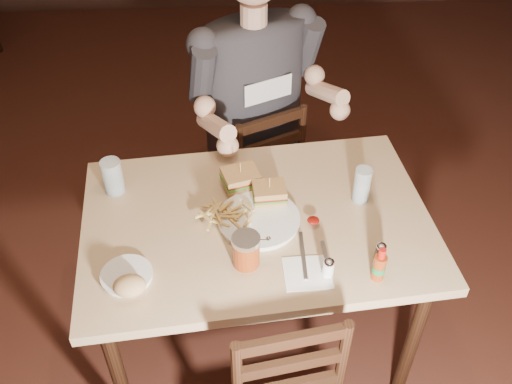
{
  "coord_description": "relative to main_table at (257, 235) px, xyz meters",
  "views": [
    {
      "loc": [
        0.1,
        -1.36,
        2.16
      ],
      "look_at": [
        0.19,
        0.09,
        0.85
      ],
      "focal_mm": 40.0,
      "sensor_mm": 36.0,
      "label": 1
    }
  ],
  "objects": [
    {
      "name": "main_table",
      "position": [
        0.0,
        0.0,
        0.0
      ],
      "size": [
        1.27,
        0.9,
        0.77
      ],
      "rotation": [
        0.0,
        0.0,
        0.09
      ],
      "color": "tan",
      "rests_on": "ground"
    },
    {
      "name": "glass_right",
      "position": [
        0.38,
        0.08,
        0.15
      ],
      "size": [
        0.07,
        0.07,
        0.14
      ],
      "primitive_type": "cylinder",
      "rotation": [
        0.0,
        0.0,
        0.09
      ],
      "color": "silver",
      "rests_on": "main_table"
    },
    {
      "name": "side_plate",
      "position": [
        -0.42,
        -0.24,
        0.09
      ],
      "size": [
        0.17,
        0.17,
        0.01
      ],
      "primitive_type": "cylinder",
      "rotation": [
        0.0,
        0.0,
        0.09
      ],
      "color": "white",
      "rests_on": "main_table"
    },
    {
      "name": "salt_shaker",
      "position": [
        0.21,
        -0.26,
        0.11
      ],
      "size": [
        0.04,
        0.04,
        0.07
      ],
      "primitive_type": null,
      "rotation": [
        0.0,
        0.0,
        0.09
      ],
      "color": "white",
      "rests_on": "main_table"
    },
    {
      "name": "fries_pile",
      "position": [
        -0.11,
        -0.0,
        0.12
      ],
      "size": [
        0.24,
        0.18,
        0.04
      ],
      "primitive_type": null,
      "rotation": [
        0.0,
        0.0,
        0.09
      ],
      "color": "tan",
      "rests_on": "dinner_plate"
    },
    {
      "name": "dinner_plate",
      "position": [
        0.01,
        -0.02,
        0.09
      ],
      "size": [
        0.3,
        0.3,
        0.02
      ],
      "primitive_type": "cylinder",
      "rotation": [
        0.0,
        0.0,
        0.09
      ],
      "color": "white",
      "rests_on": "main_table"
    },
    {
      "name": "ketchup_dollop",
      "position": [
        0.19,
        -0.04,
        0.1
      ],
      "size": [
        0.05,
        0.05,
        0.01
      ],
      "primitive_type": "ellipsoid",
      "rotation": [
        0.0,
        0.0,
        0.09
      ],
      "color": "maroon",
      "rests_on": "dinner_plate"
    },
    {
      "name": "pepper_shaker",
      "position": [
        0.38,
        -0.21,
        0.11
      ],
      "size": [
        0.04,
        0.04,
        0.06
      ],
      "primitive_type": null,
      "rotation": [
        0.0,
        0.0,
        0.09
      ],
      "color": "#38332D",
      "rests_on": "main_table"
    },
    {
      "name": "room_shell",
      "position": [
        -0.19,
        -0.04,
        0.71
      ],
      "size": [
        7.0,
        7.0,
        7.0
      ],
      "color": "black",
      "rests_on": "ground"
    },
    {
      "name": "chair_far",
      "position": [
        0.03,
        0.7,
        -0.28
      ],
      "size": [
        0.52,
        0.54,
        0.82
      ],
      "primitive_type": null,
      "rotation": [
        0.0,
        0.0,
        3.57
      ],
      "color": "black",
      "rests_on": "ground"
    },
    {
      "name": "bread_roll",
      "position": [
        -0.4,
        -0.3,
        0.12
      ],
      "size": [
        0.11,
        0.09,
        0.06
      ],
      "primitive_type": "ellipsoid",
      "rotation": [
        0.0,
        0.0,
        0.09
      ],
      "color": "tan",
      "rests_on": "side_plate"
    },
    {
      "name": "diner",
      "position": [
        0.05,
        0.65,
        0.26
      ],
      "size": [
        0.74,
        0.68,
        1.04
      ],
      "primitive_type": null,
      "rotation": [
        0.0,
        0.0,
        0.43
      ],
      "color": "#29282C",
      "rests_on": "chair_far"
    },
    {
      "name": "napkin",
      "position": [
        0.14,
        -0.25,
        0.08
      ],
      "size": [
        0.15,
        0.14,
        0.0
      ],
      "primitive_type": "cube",
      "rotation": [
        0.0,
        0.0,
        0.02
      ],
      "color": "white",
      "rests_on": "main_table"
    },
    {
      "name": "syrup_dispenser",
      "position": [
        -0.05,
        -0.2,
        0.14
      ],
      "size": [
        0.1,
        0.1,
        0.12
      ],
      "primitive_type": null,
      "rotation": [
        0.0,
        0.0,
        0.09
      ],
      "color": "maroon",
      "rests_on": "main_table"
    },
    {
      "name": "sandwich_right",
      "position": [
        -0.05,
        0.17,
        0.15
      ],
      "size": [
        0.15,
        0.14,
        0.11
      ],
      "primitive_type": null,
      "rotation": [
        0.0,
        0.0,
        0.29
      ],
      "color": "tan",
      "rests_on": "dinner_plate"
    },
    {
      "name": "sandwich_left",
      "position": [
        0.05,
        0.08,
        0.15
      ],
      "size": [
        0.12,
        0.1,
        0.1
      ],
      "primitive_type": null,
      "rotation": [
        0.0,
        0.0,
        0.05
      ],
      "color": "tan",
      "rests_on": "dinner_plate"
    },
    {
      "name": "fork",
      "position": [
        0.21,
        -0.2,
        0.09
      ],
      "size": [
        0.01,
        0.15,
        0.0
      ],
      "primitive_type": "cube",
      "rotation": [
        0.0,
        0.0,
        0.02
      ],
      "color": "silver",
      "rests_on": "napkin"
    },
    {
      "name": "knife",
      "position": [
        0.14,
        -0.18,
        0.09
      ],
      "size": [
        0.02,
        0.2,
        0.0
      ],
      "primitive_type": "cube",
      "rotation": [
        0.0,
        0.0,
        -0.03
      ],
      "color": "silver",
      "rests_on": "napkin"
    },
    {
      "name": "hot_sauce",
      "position": [
        0.36,
        -0.28,
        0.15
      ],
      "size": [
        0.04,
        0.04,
        0.13
      ],
      "primitive_type": null,
      "rotation": [
        0.0,
        0.0,
        0.09
      ],
      "color": "maroon",
      "rests_on": "main_table"
    },
    {
      "name": "glass_left",
      "position": [
        -0.51,
        0.18,
        0.15
      ],
      "size": [
        0.08,
        0.08,
        0.13
      ],
      "primitive_type": "cylinder",
      "rotation": [
        0.0,
        0.0,
        0.09
      ],
      "color": "silver",
      "rests_on": "main_table"
    }
  ]
}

